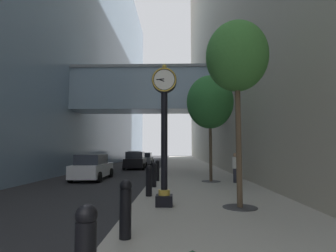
# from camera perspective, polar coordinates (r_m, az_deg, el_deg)

# --- Properties ---
(ground_plane) EXTENTS (110.00, 110.00, 0.00)m
(ground_plane) POSITION_cam_1_polar(r_m,az_deg,el_deg) (28.35, -1.54, -8.89)
(ground_plane) COLOR #262628
(ground_plane) RESTS_ON ground
(sidewalk_right) EXTENTS (5.81, 80.00, 0.14)m
(sidewalk_right) POSITION_cam_1_polar(r_m,az_deg,el_deg) (31.33, 4.12, -8.37)
(sidewalk_right) COLOR #9E998E
(sidewalk_right) RESTS_ON ground
(building_block_left) EXTENTS (22.19, 80.00, 33.10)m
(building_block_left) POSITION_cam_1_polar(r_m,az_deg,el_deg) (36.76, -20.47, 18.68)
(building_block_left) COLOR #758EA8
(building_block_left) RESTS_ON ground
(street_clock) EXTENTS (0.84, 0.55, 4.76)m
(street_clock) POSITION_cam_1_polar(r_m,az_deg,el_deg) (9.16, -0.79, -0.11)
(street_clock) COLOR black
(street_clock) RESTS_ON sidewalk_right
(bollard_second) EXTENTS (0.26, 0.26, 1.22)m
(bollard_second) POSITION_cam_1_polar(r_m,az_deg,el_deg) (6.05, -8.88, -16.47)
(bollard_second) COLOR black
(bollard_second) RESTS_ON sidewalk_right
(bollard_fourth) EXTENTS (0.26, 0.26, 1.22)m
(bollard_fourth) POSITION_cam_1_polar(r_m,az_deg,el_deg) (11.10, -4.01, -11.17)
(bollard_fourth) COLOR black
(bollard_fourth) RESTS_ON sidewalk_right
(bollard_fifth) EXTENTS (0.26, 0.26, 1.22)m
(bollard_fifth) POSITION_cam_1_polar(r_m,az_deg,el_deg) (13.65, -2.97, -9.99)
(bollard_fifth) COLOR black
(bollard_fifth) RESTS_ON sidewalk_right
(bollard_sixth) EXTENTS (0.26, 0.26, 1.22)m
(bollard_sixth) POSITION_cam_1_polar(r_m,az_deg,el_deg) (16.21, -2.25, -9.17)
(bollard_sixth) COLOR black
(bollard_sixth) RESTS_ON sidewalk_right
(street_tree_near) EXTENTS (2.05, 2.05, 6.13)m
(street_tree_near) POSITION_cam_1_polar(r_m,az_deg,el_deg) (9.65, 14.18, 13.67)
(street_tree_near) COLOR #333335
(street_tree_near) RESTS_ON sidewalk_right
(street_tree_mid_near) EXTENTS (2.74, 2.74, 6.21)m
(street_tree_mid_near) POSITION_cam_1_polar(r_m,az_deg,el_deg) (16.33, 8.76, 4.92)
(street_tree_mid_near) COLOR #333335
(street_tree_mid_near) RESTS_ON sidewalk_right
(pedestrian_walking) EXTENTS (0.47, 0.52, 1.66)m
(pedestrian_walking) POSITION_cam_1_polar(r_m,az_deg,el_deg) (15.81, 13.92, -8.30)
(pedestrian_walking) COLOR #23232D
(pedestrian_walking) RESTS_ON sidewalk_right
(car_white_near) EXTENTS (1.98, 4.56, 1.65)m
(car_white_near) POSITION_cam_1_polar(r_m,az_deg,el_deg) (18.77, -15.56, -8.34)
(car_white_near) COLOR silver
(car_white_near) RESTS_ON ground
(car_black_mid) EXTENTS (2.17, 4.26, 1.74)m
(car_black_mid) POSITION_cam_1_polar(r_m,az_deg,el_deg) (27.87, -6.83, -7.20)
(car_black_mid) COLOR black
(car_black_mid) RESTS_ON ground
(car_grey_far) EXTENTS (2.15, 4.59, 1.56)m
(car_grey_far) POSITION_cam_1_polar(r_m,az_deg,el_deg) (35.02, -4.92, -6.85)
(car_grey_far) COLOR slate
(car_grey_far) RESTS_ON ground
(car_blue_trailing) EXTENTS (2.15, 4.60, 1.72)m
(car_blue_trailing) POSITION_cam_1_polar(r_m,az_deg,el_deg) (40.63, -6.99, -6.46)
(car_blue_trailing) COLOR navy
(car_blue_trailing) RESTS_ON ground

